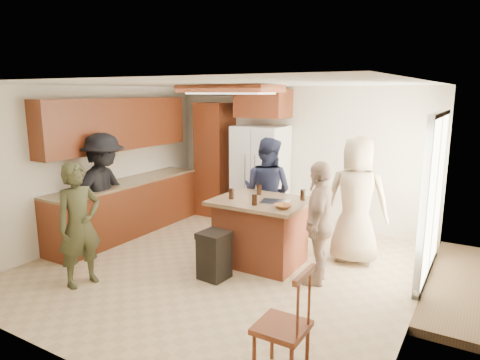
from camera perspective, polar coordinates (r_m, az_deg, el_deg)
The scene contains 12 objects.
person_front_left at distance 5.69m, azimuth -20.64°, elevation -5.62°, with size 0.57×0.42×1.56m, color #383A21.
person_behind_left at distance 6.76m, azimuth 3.63°, elevation -1.55°, with size 0.83×0.51×1.71m, color #1C2038.
person_behind_right at distance 6.22m, azimuth 15.25°, elevation -2.63°, with size 0.89×0.58×1.82m, color tan.
person_side_right at distance 5.48m, azimuth 10.50°, elevation -5.63°, with size 0.92×0.47×1.58m, color tan.
person_counter at distance 6.90m, azimuth -17.66°, elevation -1.47°, with size 1.16×0.54×1.80m, color black.
left_cabinetry at distance 7.49m, azimuth -15.18°, elevation 0.13°, with size 0.64×3.00×2.30m.
back_wall_units at distance 8.23m, azimuth -1.81°, elevation 4.54°, with size 1.80×0.60×2.45m.
refrigerator at distance 7.85m, azimuth 2.73°, elevation 0.64°, with size 0.90×0.76×1.80m.
kitchen_island at distance 6.08m, azimuth 2.78°, elevation -6.80°, with size 1.28×1.03×0.93m.
island_items at distance 5.77m, azimuth 4.35°, elevation -2.72°, with size 1.01×0.70×0.15m.
trash_bin at distance 5.65m, azimuth -3.47°, elevation -9.96°, with size 0.38×0.38×0.63m.
spindle_chair at distance 3.82m, azimuth 5.88°, elevation -19.00°, with size 0.42×0.42×0.99m.
Camera 1 is at (3.05, -4.69, 2.40)m, focal length 32.00 mm.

